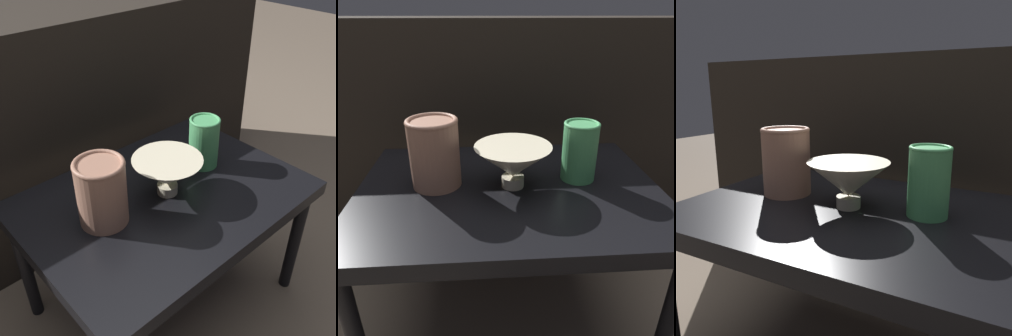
# 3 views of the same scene
# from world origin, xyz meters

# --- Properties ---
(table) EXTENTS (0.74, 0.53, 0.43)m
(table) POSITION_xyz_m (0.00, 0.00, 0.38)
(table) COLOR black
(table) RESTS_ON ground_plane
(couch_backdrop) EXTENTS (1.68, 0.50, 0.80)m
(couch_backdrop) POSITION_xyz_m (0.00, 0.64, 0.40)
(couch_backdrop) COLOR black
(couch_backdrop) RESTS_ON ground_plane
(bowl) EXTENTS (0.18, 0.18, 0.11)m
(bowl) POSITION_xyz_m (0.01, -0.00, 0.49)
(bowl) COLOR beige
(bowl) RESTS_ON table
(vase_textured_left) EXTENTS (0.12, 0.12, 0.17)m
(vase_textured_left) POSITION_xyz_m (-0.18, 0.02, 0.51)
(vase_textured_left) COLOR #996B56
(vase_textured_left) RESTS_ON table
(vase_colorful_right) EXTENTS (0.09, 0.09, 0.15)m
(vase_colorful_right) POSITION_xyz_m (0.18, 0.03, 0.50)
(vase_colorful_right) COLOR #47995B
(vase_colorful_right) RESTS_ON table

